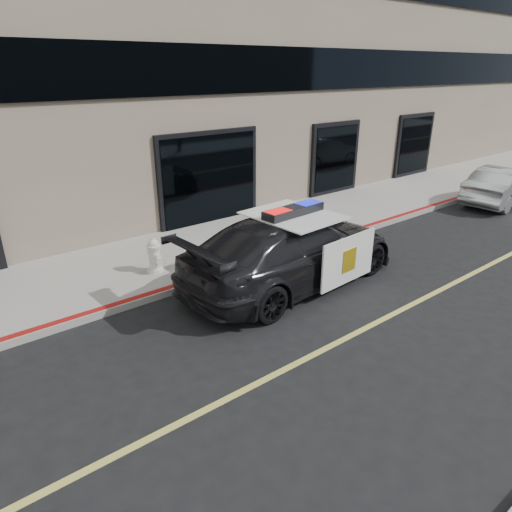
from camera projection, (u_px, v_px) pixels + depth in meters
ground at (428, 297)px, 9.81m from camera, size 120.00×120.00×0.00m
sidewalk_n at (271, 230)px, 13.58m from camera, size 60.00×3.50×0.15m
building_n at (171, 20)px, 15.10m from camera, size 60.00×7.00×12.00m
police_car at (292, 250)px, 10.15m from camera, size 2.93×5.78×1.80m
silver_sedan at (505, 185)px, 16.22m from camera, size 1.83×4.18×1.33m
fire_hydrant at (155, 256)px, 10.50m from camera, size 0.37×0.52×0.82m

